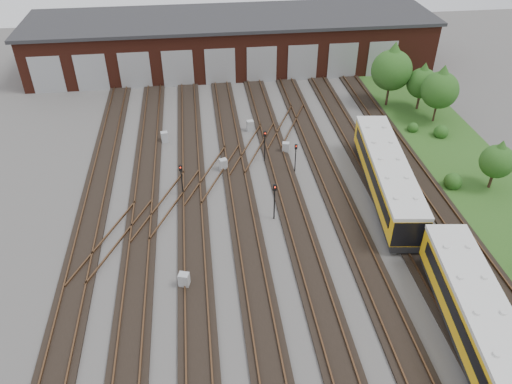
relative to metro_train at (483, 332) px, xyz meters
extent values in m
plane|color=#43403E|center=(-10.00, 6.76, -1.95)|extent=(120.00, 120.00, 0.00)
cube|color=black|center=(-24.00, 6.76, -1.86)|extent=(2.40, 70.00, 0.18)
cube|color=#4F341F|center=(-24.72, 6.76, -1.69)|extent=(0.10, 70.00, 0.15)
cube|color=#4F341F|center=(-23.28, 6.76, -1.69)|extent=(0.10, 70.00, 0.15)
cube|color=black|center=(-20.00, 6.76, -1.86)|extent=(2.40, 70.00, 0.18)
cube|color=#4F341F|center=(-20.72, 6.76, -1.69)|extent=(0.10, 70.00, 0.15)
cube|color=#4F341F|center=(-19.28, 6.76, -1.69)|extent=(0.10, 70.00, 0.15)
cube|color=black|center=(-16.00, 6.76, -1.86)|extent=(2.40, 70.00, 0.18)
cube|color=#4F341F|center=(-16.72, 6.76, -1.69)|extent=(0.10, 70.00, 0.15)
cube|color=#4F341F|center=(-15.28, 6.76, -1.69)|extent=(0.10, 70.00, 0.15)
cube|color=black|center=(-12.00, 6.76, -1.86)|extent=(2.40, 70.00, 0.18)
cube|color=#4F341F|center=(-12.72, 6.76, -1.69)|extent=(0.10, 70.00, 0.15)
cube|color=#4F341F|center=(-11.28, 6.76, -1.69)|extent=(0.10, 70.00, 0.15)
cube|color=black|center=(-8.00, 6.76, -1.86)|extent=(2.40, 70.00, 0.18)
cube|color=#4F341F|center=(-8.72, 6.76, -1.69)|extent=(0.10, 70.00, 0.15)
cube|color=#4F341F|center=(-7.28, 6.76, -1.69)|extent=(0.10, 70.00, 0.15)
cube|color=black|center=(-4.00, 6.76, -1.86)|extent=(2.40, 70.00, 0.18)
cube|color=#4F341F|center=(-4.72, 6.76, -1.69)|extent=(0.10, 70.00, 0.15)
cube|color=#4F341F|center=(-3.28, 6.76, -1.69)|extent=(0.10, 70.00, 0.15)
cube|color=black|center=(0.00, 6.76, -1.86)|extent=(2.40, 70.00, 0.18)
cube|color=#4F341F|center=(-0.72, 6.76, -1.69)|extent=(0.10, 70.00, 0.15)
cube|color=#4F341F|center=(0.72, 6.76, -1.69)|extent=(0.10, 70.00, 0.15)
cube|color=black|center=(4.00, 6.76, -1.86)|extent=(2.40, 70.00, 0.18)
cube|color=#4F341F|center=(3.28, 6.76, -1.69)|extent=(0.10, 70.00, 0.15)
cube|color=#4F341F|center=(4.72, 6.76, -1.69)|extent=(0.10, 70.00, 0.15)
cube|color=#4F341F|center=(-18.00, 16.76, -1.69)|extent=(5.40, 9.62, 0.15)
cube|color=#4F341F|center=(-14.00, 20.76, -1.69)|extent=(5.40, 9.62, 0.15)
cube|color=#4F341F|center=(-10.00, 24.76, -1.69)|extent=(5.40, 9.62, 0.15)
cube|color=#4F341F|center=(-22.00, 12.76, -1.69)|extent=(5.40, 9.62, 0.15)
cube|color=#4F341F|center=(-6.00, 28.76, -1.69)|extent=(5.40, 9.62, 0.15)
cube|color=#4A1C12|center=(-10.00, 46.76, 1.05)|extent=(50.00, 12.00, 6.00)
cube|color=#28282B|center=(-10.00, 46.76, 4.20)|extent=(51.00, 12.50, 0.40)
cube|color=#9B9DA0|center=(-32.00, 40.74, 0.25)|extent=(3.60, 0.12, 4.40)
cube|color=#9B9DA0|center=(-27.00, 40.74, 0.25)|extent=(3.60, 0.12, 4.40)
cube|color=#9B9DA0|center=(-22.00, 40.74, 0.25)|extent=(3.60, 0.12, 4.40)
cube|color=#9B9DA0|center=(-17.00, 40.74, 0.25)|extent=(3.60, 0.12, 4.40)
cube|color=#9B9DA0|center=(-12.00, 40.74, 0.25)|extent=(3.60, 0.12, 4.40)
cube|color=#9B9DA0|center=(-7.00, 40.74, 0.25)|extent=(3.60, 0.12, 4.40)
cube|color=#9B9DA0|center=(-2.00, 40.74, 0.25)|extent=(3.60, 0.12, 4.40)
cube|color=#9B9DA0|center=(3.00, 40.74, 0.25)|extent=(3.60, 0.12, 4.40)
cube|color=#9B9DA0|center=(8.00, 40.74, 0.25)|extent=(3.60, 0.12, 4.40)
cube|color=#1C4818|center=(9.00, 16.76, -1.92)|extent=(8.00, 55.00, 0.05)
cube|color=black|center=(0.00, 0.00, -1.31)|extent=(4.20, 15.47, 0.61)
cube|color=#DFAA0C|center=(0.00, 0.00, 0.11)|extent=(4.51, 15.51, 2.24)
cube|color=silver|center=(0.00, 0.00, 1.39)|extent=(4.61, 15.52, 0.31)
cube|color=black|center=(-1.34, 0.17, 0.37)|extent=(1.71, 13.37, 0.87)
cube|color=black|center=(1.34, -0.17, 0.37)|extent=(1.71, 13.37, 0.87)
cube|color=black|center=(0.00, 16.00, -1.31)|extent=(4.20, 15.47, 0.61)
cube|color=#DFAA0C|center=(0.00, 16.00, 0.11)|extent=(4.51, 15.51, 2.24)
cube|color=silver|center=(0.00, 16.00, 1.39)|extent=(4.61, 15.52, 0.31)
cube|color=black|center=(-1.34, 16.17, 0.37)|extent=(1.71, 13.37, 0.87)
cube|color=black|center=(1.34, 15.83, 0.37)|extent=(1.71, 13.37, 0.87)
cylinder|color=black|center=(-16.74, 18.06, -0.72)|extent=(0.11, 0.11, 2.45)
cube|color=black|center=(-16.74, 18.06, 0.76)|extent=(0.28, 0.19, 0.53)
sphere|color=red|center=(-16.74, 17.95, 0.87)|extent=(0.13, 0.13, 0.13)
cylinder|color=black|center=(-9.66, 13.95, -0.58)|extent=(0.11, 0.11, 2.74)
cube|color=black|center=(-9.66, 13.95, 1.06)|extent=(0.27, 0.16, 0.54)
sphere|color=red|center=(-9.66, 13.84, 1.16)|extent=(0.13, 0.13, 0.13)
cylinder|color=black|center=(-6.77, 20.35, -0.74)|extent=(0.09, 0.09, 2.41)
cube|color=black|center=(-6.77, 20.35, 0.69)|extent=(0.23, 0.14, 0.45)
sphere|color=red|center=(-6.77, 20.26, 0.78)|extent=(0.11, 0.11, 0.11)
cylinder|color=black|center=(-9.19, 22.58, -0.65)|extent=(0.10, 0.10, 2.59)
cube|color=black|center=(-9.19, 22.58, 0.90)|extent=(0.28, 0.18, 0.52)
sphere|color=red|center=(-9.19, 22.47, 1.01)|extent=(0.12, 0.12, 0.12)
cube|color=#A4A7A9|center=(-16.74, 7.51, -1.38)|extent=(0.81, 0.74, 1.13)
cube|color=#A4A7A9|center=(-18.46, 27.32, -1.41)|extent=(0.72, 0.63, 1.08)
cube|color=#A4A7A9|center=(-13.10, 21.54, -1.40)|extent=(0.79, 0.72, 1.09)
cube|color=#A4A7A9|center=(-9.84, 28.57, -1.39)|extent=(0.74, 0.65, 1.12)
cube|color=#A4A7A9|center=(-6.99, 23.80, -1.41)|extent=(0.76, 0.68, 1.08)
cylinder|color=#322016|center=(6.00, 32.55, -0.83)|extent=(0.25, 0.25, 2.24)
sphere|color=#1C4413|center=(6.00, 32.55, 2.16)|extent=(4.36, 4.36, 4.36)
cone|color=#1C4413|center=(6.00, 32.55, 3.72)|extent=(3.74, 3.74, 3.11)
cylinder|color=#322016|center=(9.06, 31.19, -1.12)|extent=(0.27, 0.27, 1.66)
sphere|color=#1C4413|center=(9.06, 31.19, 1.09)|extent=(3.22, 3.22, 3.22)
cone|color=#1C4413|center=(9.06, 31.19, 2.24)|extent=(2.76, 2.76, 2.30)
cylinder|color=#322016|center=(9.61, 28.14, -0.98)|extent=(0.20, 0.20, 1.94)
sphere|color=#1C4413|center=(9.61, 28.14, 1.61)|extent=(3.77, 3.77, 3.77)
cone|color=#1C4413|center=(9.61, 28.14, 2.96)|extent=(3.23, 3.23, 2.69)
cylinder|color=#322016|center=(9.33, 15.85, -1.23)|extent=(0.24, 0.24, 1.45)
sphere|color=#1C4413|center=(9.33, 15.85, 0.70)|extent=(2.81, 2.81, 2.81)
cone|color=#1C4413|center=(9.33, 15.85, 1.71)|extent=(2.41, 2.41, 2.01)
sphere|color=#1C4413|center=(6.23, 16.38, -1.19)|extent=(1.52, 1.52, 1.52)
sphere|color=#1C4413|center=(6.65, 26.35, -1.40)|extent=(1.10, 1.10, 1.10)
sphere|color=#1C4413|center=(9.01, 24.94, -1.23)|extent=(1.43, 1.43, 1.43)
camera|label=1|loc=(-14.95, -16.45, 22.71)|focal=35.00mm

